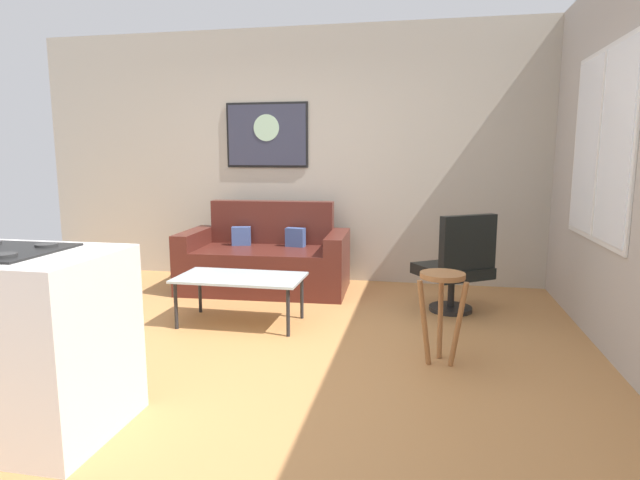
% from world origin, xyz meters
% --- Properties ---
extents(ground, '(6.40, 6.40, 0.04)m').
position_xyz_m(ground, '(0.00, 0.00, -0.02)').
color(ground, '#B47B45').
extents(back_wall, '(6.40, 0.05, 2.80)m').
position_xyz_m(back_wall, '(0.00, 2.42, 1.40)').
color(back_wall, '#B1A797').
rests_on(back_wall, ground).
extents(right_wall, '(0.05, 6.40, 2.80)m').
position_xyz_m(right_wall, '(2.62, 0.30, 1.40)').
color(right_wall, '#ACA49A').
rests_on(right_wall, ground).
extents(couch, '(1.75, 0.94, 0.92)m').
position_xyz_m(couch, '(-0.32, 1.82, 0.30)').
color(couch, '#4D1E18').
rests_on(couch, ground).
extents(coffee_table, '(1.05, 0.56, 0.41)m').
position_xyz_m(coffee_table, '(-0.19, 0.66, 0.38)').
color(coffee_table, silver).
rests_on(coffee_table, ground).
extents(armchair, '(0.76, 0.75, 0.91)m').
position_xyz_m(armchair, '(1.61, 1.32, 0.44)').
color(armchair, black).
rests_on(armchair, ground).
extents(bar_stool, '(0.35, 0.34, 0.63)m').
position_xyz_m(bar_stool, '(1.44, 0.11, 0.48)').
color(bar_stool, '#996237').
rests_on(bar_stool, ground).
extents(wall_painting, '(0.95, 0.03, 0.72)m').
position_xyz_m(wall_painting, '(-0.46, 2.38, 1.64)').
color(wall_painting, black).
extents(window, '(0.03, 1.38, 1.44)m').
position_xyz_m(window, '(2.59, 0.90, 1.48)').
color(window, silver).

